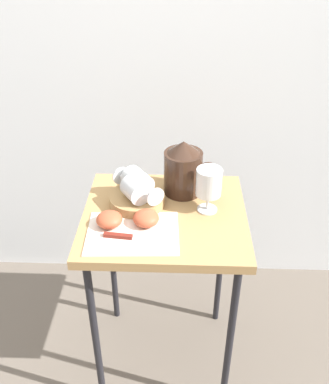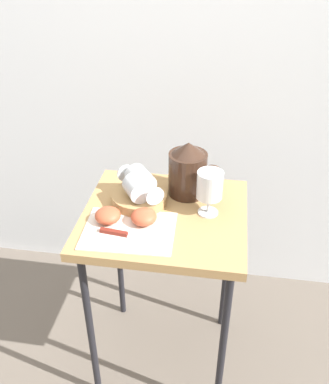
{
  "view_description": "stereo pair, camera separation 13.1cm",
  "coord_description": "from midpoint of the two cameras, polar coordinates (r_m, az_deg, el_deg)",
  "views": [
    {
      "loc": [
        0.04,
        -1.1,
        1.5
      ],
      "look_at": [
        0.0,
        0.0,
        0.78
      ],
      "focal_mm": 40.44,
      "sensor_mm": 36.0,
      "label": 1
    },
    {
      "loc": [
        0.17,
        -1.09,
        1.5
      ],
      "look_at": [
        0.0,
        0.0,
        0.78
      ],
      "focal_mm": 40.44,
      "sensor_mm": 36.0,
      "label": 2
    }
  ],
  "objects": [
    {
      "name": "ground_plane",
      "position": [
        1.86,
        2.16,
        -20.64
      ],
      "size": [
        6.0,
        6.0,
        0.0
      ],
      "primitive_type": "plane",
      "color": "#665B51"
    },
    {
      "name": "wine_glass_upright",
      "position": [
        1.32,
        8.82,
        0.54
      ],
      "size": [
        0.08,
        0.08,
        0.15
      ],
      "color": "silver",
      "rests_on": "table"
    },
    {
      "name": "basket_tray",
      "position": [
        1.4,
        -0.66,
        -0.88
      ],
      "size": [
        0.18,
        0.18,
        0.03
      ],
      "primitive_type": "cylinder",
      "color": "#AD8451",
      "rests_on": "table"
    },
    {
      "name": "table",
      "position": [
        1.41,
        2.68,
        -5.44
      ],
      "size": [
        0.51,
        0.47,
        0.7
      ],
      "color": "#AD8451",
      "rests_on": "ground_plane"
    },
    {
      "name": "pitcher",
      "position": [
        1.42,
        5.75,
        2.41
      ],
      "size": [
        0.18,
        0.13,
        0.19
      ],
      "color": "#382319",
      "rests_on": "table"
    },
    {
      "name": "apple_half_right",
      "position": [
        1.3,
        0.15,
        -3.39
      ],
      "size": [
        0.08,
        0.08,
        0.04
      ],
      "primitive_type": "ellipsoid",
      "color": "#C15133",
      "rests_on": "linen_napkin"
    },
    {
      "name": "curtain_drape",
      "position": [
        1.68,
        5.29,
        18.12
      ],
      "size": [
        2.4,
        0.03,
        2.14
      ],
      "primitive_type": "cube",
      "color": "white",
      "rests_on": "ground_plane"
    },
    {
      "name": "apple_half_left",
      "position": [
        1.31,
        -4.66,
        -3.2
      ],
      "size": [
        0.08,
        0.08,
        0.04
      ],
      "primitive_type": "ellipsoid",
      "color": "#C15133",
      "rests_on": "linen_napkin"
    },
    {
      "name": "wine_glass_tipped_far",
      "position": [
        1.35,
        -0.95,
        0.55
      ],
      "size": [
        0.13,
        0.15,
        0.07
      ],
      "color": "silver",
      "rests_on": "basket_tray"
    },
    {
      "name": "wine_glass_tipped_near",
      "position": [
        1.38,
        -0.39,
        1.44
      ],
      "size": [
        0.14,
        0.16,
        0.08
      ],
      "color": "silver",
      "rests_on": "basket_tray"
    },
    {
      "name": "knife",
      "position": [
        1.26,
        -2.48,
        -5.7
      ],
      "size": [
        0.21,
        0.04,
        0.01
      ],
      "color": "silver",
      "rests_on": "linen_napkin"
    },
    {
      "name": "linen_napkin",
      "position": [
        1.28,
        -1.78,
        -5.22
      ],
      "size": [
        0.28,
        0.22,
        0.0
      ],
      "primitive_type": "cube",
      "rotation": [
        0.0,
        0.0,
        0.04
      ],
      "color": "silver",
      "rests_on": "table"
    }
  ]
}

